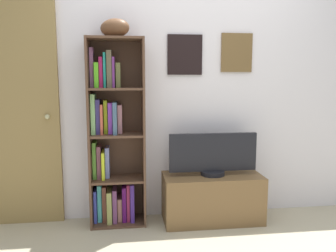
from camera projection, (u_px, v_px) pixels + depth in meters
name	position (u px, v px, depth m)	size (l,w,h in m)	color
back_wall	(187.00, 94.00, 3.25)	(4.80, 0.08, 2.35)	silver
bookshelf	(113.00, 141.00, 3.08)	(0.49, 0.29, 1.67)	#503525
football	(115.00, 28.00, 2.91)	(0.27, 0.16, 0.16)	brown
tv_stand	(212.00, 198.00, 3.18)	(0.91, 0.41, 0.44)	brown
television	(213.00, 154.00, 3.12)	(0.81, 0.22, 0.39)	black
door	(11.00, 112.00, 3.02)	(0.83, 0.09, 2.06)	olive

